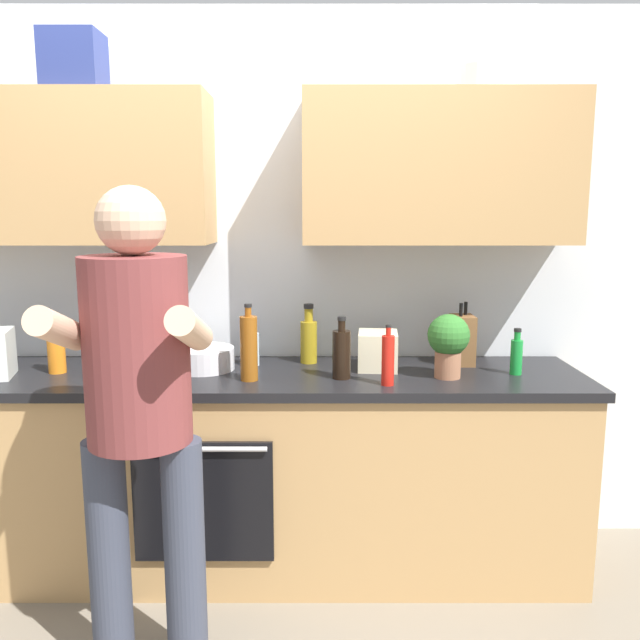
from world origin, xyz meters
TOP-DOWN VIEW (x-y plane):
  - ground_plane at (0.00, 0.00)m, footprint 12.00×12.00m
  - back_wall_unit at (-0.00, 0.27)m, footprint 4.00×0.38m
  - counter at (-0.00, -0.00)m, footprint 2.84×0.67m
  - person_standing at (-0.32, -0.68)m, footprint 0.49×0.45m
  - bottle_water at (-0.03, 0.14)m, footprint 0.06×0.06m
  - bottle_syrup at (-0.02, -0.12)m, footprint 0.07×0.07m
  - bottle_juice at (-0.86, 0.01)m, footprint 0.07×0.07m
  - bottle_soy at (0.37, -0.09)m, footprint 0.08×0.08m
  - bottle_hotsauce at (0.55, -0.20)m, footprint 0.05×0.05m
  - bottle_soda at (1.12, -0.02)m, footprint 0.05×0.05m
  - bottle_oil at (0.23, 0.19)m, footprint 0.08×0.08m
  - cup_tea at (-0.61, 0.14)m, footprint 0.08×0.08m
  - mixing_bowl at (-0.24, 0.06)m, footprint 0.27×0.27m
  - knife_block at (0.93, 0.16)m, footprint 0.10×0.14m
  - potted_herb at (0.82, -0.08)m, footprint 0.18×0.18m
  - grocery_bag_rice at (0.54, 0.07)m, footprint 0.19×0.21m

SIDE VIEW (x-z plane):
  - ground_plane at x=0.00m, z-range 0.00..0.00m
  - counter at x=0.00m, z-range 0.00..0.90m
  - mixing_bowl at x=-0.24m, z-range 0.90..1.00m
  - cup_tea at x=-0.61m, z-range 0.90..1.00m
  - bottle_water at x=-0.03m, z-range 0.88..1.08m
  - grocery_bag_rice at x=0.54m, z-range 0.90..1.07m
  - bottle_soda at x=1.12m, z-range 0.88..1.08m
  - person_standing at x=-0.32m, z-range 0.15..1.83m
  - bottle_hotsauce at x=0.55m, z-range 0.88..1.13m
  - bottle_juice at x=-0.86m, z-range 0.88..1.14m
  - bottle_soy at x=0.37m, z-range 0.88..1.14m
  - bottle_oil at x=0.23m, z-range 0.87..1.15m
  - knife_block at x=0.93m, z-range 0.87..1.16m
  - bottle_syrup at x=-0.02m, z-range 0.88..1.20m
  - potted_herb at x=0.82m, z-range 0.92..1.19m
  - back_wall_unit at x=0.00m, z-range 0.25..2.75m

